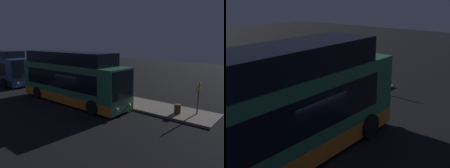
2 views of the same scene
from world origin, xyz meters
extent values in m
plane|color=black|center=(0.00, 0.00, 0.00)|extent=(80.00, 80.00, 0.00)
cube|color=slate|center=(0.00, 3.09, 0.07)|extent=(20.00, 2.98, 0.15)
cube|color=#2D704C|center=(-0.77, 0.16, 1.72)|extent=(10.81, 2.50, 3.07)
cube|color=orange|center=(-0.77, 0.16, 0.54)|extent=(10.76, 2.52, 0.70)
cube|color=black|center=(-1.04, 0.16, 2.09)|extent=(8.86, 2.53, 1.35)
cube|color=black|center=(4.66, 0.16, 2.17)|extent=(0.06, 2.20, 1.96)
sphere|color=#F9E58C|center=(4.68, 0.85, 0.64)|extent=(0.24, 0.24, 0.24)
sphere|color=#F9E58C|center=(4.68, -0.53, 0.64)|extent=(0.24, 0.24, 0.24)
cylinder|color=black|center=(2.91, 1.41, 0.53)|extent=(1.06, 0.30, 1.06)
cylinder|color=black|center=(2.91, -1.09, 0.53)|extent=(1.06, 0.30, 1.06)
cylinder|color=black|center=(-4.12, 1.41, 0.53)|extent=(1.06, 0.30, 1.06)
cylinder|color=black|center=(-4.12, -1.09, 0.53)|extent=(1.06, 0.30, 1.06)
cube|color=black|center=(-1.20, 0.16, 3.74)|extent=(9.19, 2.30, 0.97)
cube|color=black|center=(-14.84, 0.16, 0.54)|extent=(11.58, 2.47, 0.70)
cube|color=black|center=(-9.00, 0.16, 2.12)|extent=(0.06, 2.16, 1.91)
sphere|color=#F9E58C|center=(-8.98, 0.83, 0.64)|extent=(0.24, 0.24, 0.24)
sphere|color=#F9E58C|center=(-8.98, -0.52, 0.64)|extent=(0.24, 0.24, 0.24)
cylinder|color=black|center=(-10.89, 1.39, 0.54)|extent=(1.09, 0.30, 1.09)
cylinder|color=black|center=(-10.89, -1.07, 0.54)|extent=(1.09, 0.30, 1.09)
cylinder|color=gray|center=(0.00, 2.59, 0.56)|extent=(0.39, 0.39, 0.82)
cylinder|color=silver|center=(0.00, 2.59, 1.32)|extent=(0.55, 0.55, 0.71)
sphere|color=#9E7051|center=(0.00, 2.59, 1.81)|extent=(0.27, 0.27, 0.27)
cylinder|color=#4C476B|center=(1.41, 2.98, 0.54)|extent=(0.33, 0.33, 0.77)
cylinder|color=#CC6B8C|center=(1.41, 2.98, 1.26)|extent=(0.47, 0.47, 0.67)
sphere|color=brown|center=(1.41, 2.98, 1.72)|extent=(0.25, 0.25, 0.25)
cube|color=maroon|center=(1.23, 3.18, 0.97)|extent=(0.30, 0.29, 0.24)
cube|color=black|center=(1.03, 2.62, 0.52)|extent=(0.34, 0.22, 0.75)
cylinder|color=black|center=(1.03, 2.62, 1.01)|extent=(0.02, 0.02, 0.24)
cylinder|color=#4C4C51|center=(8.52, 3.50, 1.26)|extent=(0.10, 0.10, 2.22)
cube|color=#E5C64C|center=(8.52, 3.50, 2.04)|extent=(0.04, 0.83, 0.55)
cylinder|color=#593319|center=(7.45, 2.70, 0.47)|extent=(0.44, 0.44, 0.65)
camera|label=1|loc=(13.41, -11.22, 5.12)|focal=35.00mm
camera|label=2|loc=(-7.28, -7.51, 5.92)|focal=50.00mm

